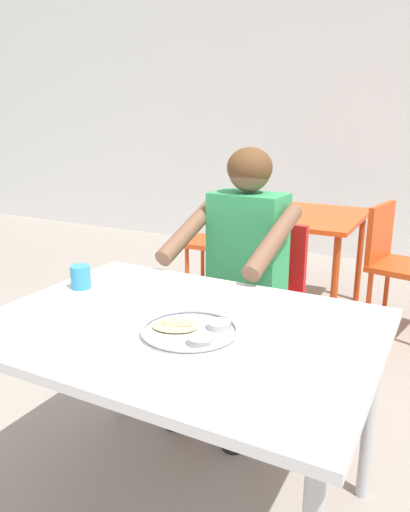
{
  "coord_description": "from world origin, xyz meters",
  "views": [
    {
      "loc": [
        0.73,
        -1.22,
        1.35
      ],
      "look_at": [
        -0.04,
        0.24,
        0.88
      ],
      "focal_mm": 34.02,
      "sensor_mm": 36.0,
      "label": 1
    }
  ],
  "objects_px": {
    "table_foreground": "(179,342)",
    "chair_red_right": "(397,258)",
    "thali_tray": "(191,330)",
    "drinking_cup": "(81,276)",
    "chair_foreground": "(257,293)",
    "diner_foreground": "(238,259)",
    "table_background_red": "(304,226)",
    "chair_red_left": "(224,236)"
  },
  "relations": [
    {
      "from": "thali_tray",
      "to": "table_background_red",
      "type": "bearing_deg",
      "value": 97.54
    },
    {
      "from": "chair_foreground",
      "to": "table_background_red",
      "type": "height_order",
      "value": "chair_foreground"
    },
    {
      "from": "thali_tray",
      "to": "chair_red_left",
      "type": "distance_m",
      "value": 2.36
    },
    {
      "from": "chair_red_right",
      "to": "chair_red_left",
      "type": "bearing_deg",
      "value": 175.95
    },
    {
      "from": "table_background_red",
      "to": "diner_foreground",
      "type": "bearing_deg",
      "value": -86.21
    },
    {
      "from": "table_foreground",
      "to": "chair_red_left",
      "type": "height_order",
      "value": "chair_red_left"
    },
    {
      "from": "chair_foreground",
      "to": "chair_red_right",
      "type": "bearing_deg",
      "value": 63.31
    },
    {
      "from": "table_foreground",
      "to": "chair_red_right",
      "type": "xyz_separation_m",
      "value": [
        0.43,
        2.01,
        -0.18
      ]
    },
    {
      "from": "chair_foreground",
      "to": "table_foreground",
      "type": "bearing_deg",
      "value": -83.56
    },
    {
      "from": "thali_tray",
      "to": "chair_foreground",
      "type": "distance_m",
      "value": 1.04
    },
    {
      "from": "chair_red_left",
      "to": "chair_red_right",
      "type": "distance_m",
      "value": 1.28
    },
    {
      "from": "chair_foreground",
      "to": "diner_foreground",
      "type": "bearing_deg",
      "value": -92.56
    },
    {
      "from": "thali_tray",
      "to": "chair_foreground",
      "type": "relative_size",
      "value": 0.35
    },
    {
      "from": "table_foreground",
      "to": "chair_foreground",
      "type": "bearing_deg",
      "value": 96.44
    },
    {
      "from": "table_foreground",
      "to": "drinking_cup",
      "type": "distance_m",
      "value": 0.52
    },
    {
      "from": "diner_foreground",
      "to": "chair_foreground",
      "type": "bearing_deg",
      "value": 87.44
    },
    {
      "from": "drinking_cup",
      "to": "thali_tray",
      "type": "bearing_deg",
      "value": -15.57
    },
    {
      "from": "drinking_cup",
      "to": "chair_red_right",
      "type": "bearing_deg",
      "value": 64.2
    },
    {
      "from": "table_foreground",
      "to": "thali_tray",
      "type": "relative_size",
      "value": 4.1
    },
    {
      "from": "table_foreground",
      "to": "chair_foreground",
      "type": "xyz_separation_m",
      "value": [
        -0.11,
        0.94,
        -0.16
      ]
    },
    {
      "from": "table_foreground",
      "to": "chair_red_left",
      "type": "xyz_separation_m",
      "value": [
        -0.85,
        2.1,
        -0.19
      ]
    },
    {
      "from": "drinking_cup",
      "to": "diner_foreground",
      "type": "xyz_separation_m",
      "value": [
        0.38,
        0.62,
        -0.04
      ]
    },
    {
      "from": "diner_foreground",
      "to": "chair_red_left",
      "type": "xyz_separation_m",
      "value": [
        -0.74,
        1.38,
        -0.26
      ]
    },
    {
      "from": "drinking_cup",
      "to": "chair_red_right",
      "type": "xyz_separation_m",
      "value": [
        0.92,
        1.91,
        -0.29
      ]
    },
    {
      "from": "thali_tray",
      "to": "drinking_cup",
      "type": "relative_size",
      "value": 3.39
    },
    {
      "from": "chair_foreground",
      "to": "diner_foreground",
      "type": "relative_size",
      "value": 0.69
    },
    {
      "from": "chair_red_left",
      "to": "thali_tray",
      "type": "bearing_deg",
      "value": -66.72
    },
    {
      "from": "chair_foreground",
      "to": "thali_tray",
      "type": "bearing_deg",
      "value": -79.73
    },
    {
      "from": "table_foreground",
      "to": "diner_foreground",
      "type": "xyz_separation_m",
      "value": [
        -0.12,
        0.72,
        0.07
      ]
    },
    {
      "from": "chair_red_right",
      "to": "chair_foreground",
      "type": "bearing_deg",
      "value": -116.69
    },
    {
      "from": "table_foreground",
      "to": "chair_foreground",
      "type": "relative_size",
      "value": 1.43
    },
    {
      "from": "drinking_cup",
      "to": "chair_red_right",
      "type": "distance_m",
      "value": 2.14
    },
    {
      "from": "table_foreground",
      "to": "chair_foreground",
      "type": "distance_m",
      "value": 0.96
    },
    {
      "from": "drinking_cup",
      "to": "table_background_red",
      "type": "xyz_separation_m",
      "value": [
        0.29,
        1.95,
        -0.15
      ]
    },
    {
      "from": "chair_red_right",
      "to": "drinking_cup",
      "type": "bearing_deg",
      "value": -115.8
    },
    {
      "from": "chair_red_right",
      "to": "table_foreground",
      "type": "bearing_deg",
      "value": -102.05
    },
    {
      "from": "drinking_cup",
      "to": "chair_red_left",
      "type": "bearing_deg",
      "value": 100.23
    },
    {
      "from": "diner_foreground",
      "to": "table_background_red",
      "type": "height_order",
      "value": "diner_foreground"
    },
    {
      "from": "diner_foreground",
      "to": "chair_red_right",
      "type": "relative_size",
      "value": 1.49
    },
    {
      "from": "table_foreground",
      "to": "table_background_red",
      "type": "height_order",
      "value": "table_foreground"
    },
    {
      "from": "table_foreground",
      "to": "chair_red_left",
      "type": "relative_size",
      "value": 1.49
    },
    {
      "from": "chair_foreground",
      "to": "chair_red_right",
      "type": "xyz_separation_m",
      "value": [
        0.54,
        1.07,
        -0.01
      ]
    }
  ]
}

